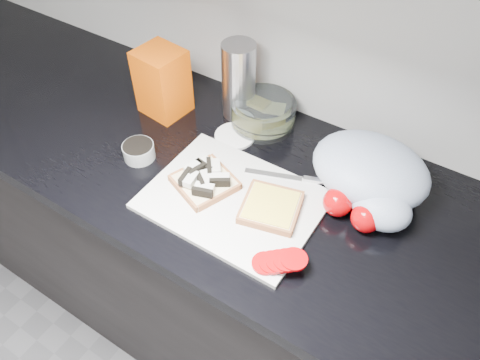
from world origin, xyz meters
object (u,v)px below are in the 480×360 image
at_px(cutting_board, 233,201).
at_px(glass_bowl, 263,113).
at_px(bread_bag, 163,82).
at_px(steel_canister, 239,81).

height_order(cutting_board, glass_bowl, glass_bowl).
distance_m(cutting_board, bread_bag, 0.41).
bearing_deg(cutting_board, steel_canister, 120.53).
relative_size(glass_bowl, bread_bag, 0.94).
distance_m(bread_bag, steel_canister, 0.21).
height_order(glass_bowl, steel_canister, steel_canister).
xyz_separation_m(glass_bowl, bread_bag, (-0.27, -0.10, 0.06)).
xyz_separation_m(glass_bowl, steel_canister, (-0.08, 0.00, 0.07)).
distance_m(cutting_board, glass_bowl, 0.30).
height_order(glass_bowl, bread_bag, bread_bag).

